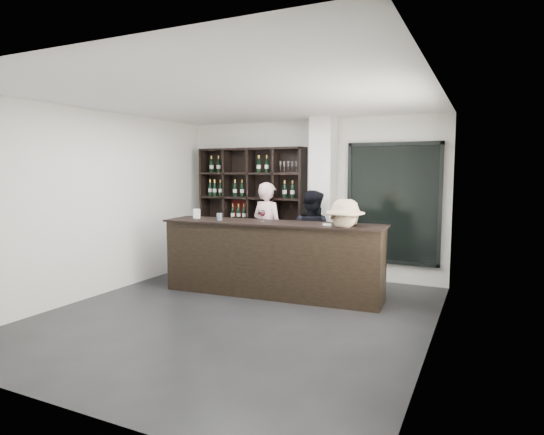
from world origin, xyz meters
The scene contains 12 objects.
floor centered at (0.00, 0.00, -0.01)m, with size 5.00×5.50×0.01m, color black.
wine_shelf centered at (-1.15, 2.57, 1.20)m, with size 2.20×0.35×2.40m, color black, non-canonical shape.
structural_column centered at (0.35, 2.47, 1.45)m, with size 0.40×0.40×2.90m, color silver.
glass_panel centered at (1.55, 2.69, 1.40)m, with size 1.60×0.08×2.10m.
tasting_counter centered at (-0.01, 1.10, 0.59)m, with size 3.54×0.73×1.17m.
taster_pink centered at (-0.60, 2.17, 0.88)m, with size 0.64×0.42×1.76m, color #FFC9CD.
taster_black centered at (0.32, 2.01, 0.82)m, with size 0.79×0.62×1.63m, color black.
customer centered at (1.18, 1.05, 0.78)m, with size 1.01×0.58×1.56m, color tan.
wine_glass centered at (-0.17, 1.11, 1.27)m, with size 0.09×0.09×0.21m, color white, non-canonical shape.
spit_cup centered at (-0.87, 0.95, 1.23)m, with size 0.09×0.09×0.12m, color #98ABBF.
napkin_stack centered at (0.91, 1.07, 1.18)m, with size 0.12×0.12×0.02m, color white.
card_stand centered at (-1.38, 1.05, 1.25)m, with size 0.11×0.05×0.16m, color white.
Camera 1 is at (3.03, -5.25, 1.97)m, focal length 30.00 mm.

